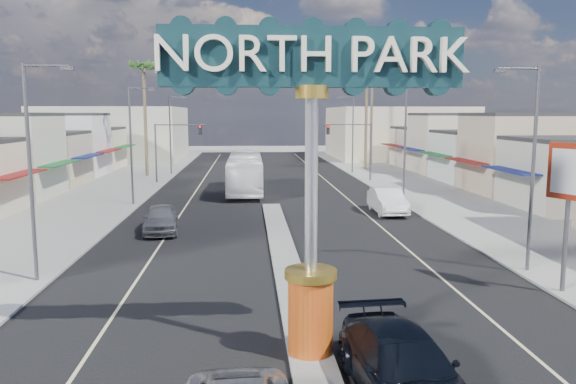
{
  "coord_description": "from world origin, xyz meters",
  "views": [
    {
      "loc": [
        -1.76,
        -13.39,
        7.0
      ],
      "look_at": [
        -0.08,
        9.92,
        3.74
      ],
      "focal_mm": 35.0,
      "sensor_mm": 36.0,
      "label": 1
    }
  ],
  "objects": [
    {
      "name": "ground",
      "position": [
        0.0,
        30.0,
        0.0
      ],
      "size": [
        160.0,
        160.0,
        0.0
      ],
      "primitive_type": "plane",
      "color": "gray",
      "rests_on": "ground"
    },
    {
      "name": "road",
      "position": [
        0.0,
        30.0,
        0.01
      ],
      "size": [
        20.0,
        120.0,
        0.01
      ],
      "primitive_type": "cube",
      "color": "black",
      "rests_on": "ground"
    },
    {
      "name": "median_island",
      "position": [
        0.0,
        14.0,
        0.08
      ],
      "size": [
        1.3,
        30.0,
        0.16
      ],
      "primitive_type": "cube",
      "color": "gray",
      "rests_on": "ground"
    },
    {
      "name": "sidewalk_left",
      "position": [
        -14.0,
        30.0,
        0.06
      ],
      "size": [
        8.0,
        120.0,
        0.12
      ],
      "primitive_type": "cube",
      "color": "gray",
      "rests_on": "ground"
    },
    {
      "name": "sidewalk_right",
      "position": [
        14.0,
        30.0,
        0.06
      ],
      "size": [
        8.0,
        120.0,
        0.12
      ],
      "primitive_type": "cube",
      "color": "gray",
      "rests_on": "ground"
    },
    {
      "name": "storefront_row_left",
      "position": [
        -24.0,
        43.0,
        3.0
      ],
      "size": [
        12.0,
        42.0,
        6.0
      ],
      "primitive_type": "cube",
      "color": "beige",
      "rests_on": "ground"
    },
    {
      "name": "storefront_row_right",
      "position": [
        24.0,
        43.0,
        3.0
      ],
      "size": [
        12.0,
        42.0,
        6.0
      ],
      "primitive_type": "cube",
      "color": "#B7B29E",
      "rests_on": "ground"
    },
    {
      "name": "backdrop_far_left",
      "position": [
        -22.0,
        75.0,
        4.0
      ],
      "size": [
        20.0,
        20.0,
        8.0
      ],
      "primitive_type": "cube",
      "color": "#B7B29E",
      "rests_on": "ground"
    },
    {
      "name": "backdrop_far_right",
      "position": [
        22.0,
        75.0,
        4.0
      ],
      "size": [
        20.0,
        20.0,
        8.0
      ],
      "primitive_type": "cube",
      "color": "beige",
      "rests_on": "ground"
    },
    {
      "name": "gateway_sign",
      "position": [
        0.0,
        1.98,
        5.93
      ],
      "size": [
        8.2,
        1.5,
        9.15
      ],
      "color": "red",
      "rests_on": "median_island"
    },
    {
      "name": "traffic_signal_left",
      "position": [
        -9.18,
        43.99,
        4.27
      ],
      "size": [
        5.09,
        0.45,
        6.0
      ],
      "color": "#47474C",
      "rests_on": "ground"
    },
    {
      "name": "traffic_signal_right",
      "position": [
        9.18,
        43.99,
        4.27
      ],
      "size": [
        5.09,
        0.45,
        6.0
      ],
      "color": "#47474C",
      "rests_on": "ground"
    },
    {
      "name": "streetlight_l_near",
      "position": [
        -10.43,
        10.0,
        5.07
      ],
      "size": [
        2.03,
        0.22,
        9.0
      ],
      "color": "#47474C",
      "rests_on": "ground"
    },
    {
      "name": "streetlight_l_mid",
      "position": [
        -10.43,
        30.0,
        5.07
      ],
      "size": [
        2.03,
        0.22,
        9.0
      ],
      "color": "#47474C",
      "rests_on": "ground"
    },
    {
      "name": "streetlight_l_far",
      "position": [
        -10.43,
        52.0,
        5.07
      ],
      "size": [
        2.03,
        0.22,
        9.0
      ],
      "color": "#47474C",
      "rests_on": "ground"
    },
    {
      "name": "streetlight_r_near",
      "position": [
        10.43,
        10.0,
        5.07
      ],
      "size": [
        2.03,
        0.22,
        9.0
      ],
      "color": "#47474C",
      "rests_on": "ground"
    },
    {
      "name": "streetlight_r_mid",
      "position": [
        10.43,
        30.0,
        5.07
      ],
      "size": [
        2.03,
        0.22,
        9.0
      ],
      "color": "#47474C",
      "rests_on": "ground"
    },
    {
      "name": "streetlight_r_far",
      "position": [
        10.43,
        52.0,
        5.07
      ],
      "size": [
        2.03,
        0.22,
        9.0
      ],
      "color": "#47474C",
      "rests_on": "ground"
    },
    {
      "name": "palm_left_far",
      "position": [
        -13.0,
        50.0,
        11.5
      ],
      "size": [
        2.6,
        2.6,
        13.1
      ],
      "color": "brown",
      "rests_on": "ground"
    },
    {
      "name": "palm_right_mid",
      "position": [
        13.0,
        56.0,
        10.6
      ],
      "size": [
        2.6,
        2.6,
        12.1
      ],
      "color": "brown",
      "rests_on": "ground"
    },
    {
      "name": "palm_right_far",
      "position": [
        15.0,
        62.0,
        12.39
      ],
      "size": [
        2.6,
        2.6,
        14.1
      ],
      "color": "brown",
      "rests_on": "ground"
    },
    {
      "name": "suv_right",
      "position": [
        2.0,
        -0.62,
        0.83
      ],
      "size": [
        2.78,
        5.92,
        1.67
      ],
      "primitive_type": "imported",
      "rotation": [
        0.0,
        0.0,
        0.08
      ],
      "color": "black",
      "rests_on": "ground"
    },
    {
      "name": "car_parked_left",
      "position": [
        -6.93,
        19.78,
        0.83
      ],
      "size": [
        2.45,
        5.05,
        1.66
      ],
      "primitive_type": "imported",
      "rotation": [
        0.0,
        0.0,
        0.1
      ],
      "color": "slate",
      "rests_on": "ground"
    },
    {
      "name": "car_parked_right",
      "position": [
        8.08,
        25.18,
        0.89
      ],
      "size": [
        1.93,
        5.42,
        1.78
      ],
      "primitive_type": "imported",
      "rotation": [
        0.0,
        0.0,
        -0.01
      ],
      "color": "white",
      "rests_on": "ground"
    },
    {
      "name": "city_bus",
      "position": [
        -2.0,
        36.57,
        1.76
      ],
      "size": [
        3.03,
        12.69,
        3.53
      ],
      "primitive_type": "imported",
      "rotation": [
        0.0,
        0.0,
        -0.01
      ],
      "color": "white",
      "rests_on": "ground"
    },
    {
      "name": "bank_pylon_sign",
      "position": [
        10.5,
        7.02,
        4.49
      ],
      "size": [
        0.95,
        1.74,
        5.79
      ],
      "rotation": [
        0.0,
        0.0,
        0.42
      ],
      "color": "#47474C",
      "rests_on": "sidewalk_right"
    }
  ]
}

